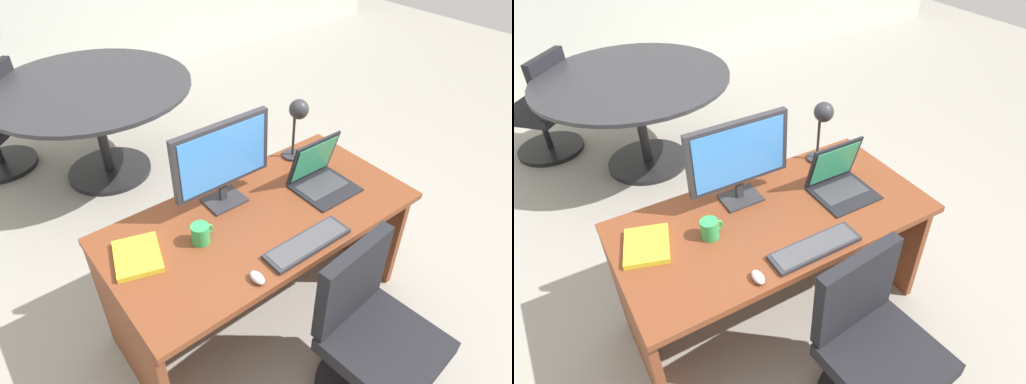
# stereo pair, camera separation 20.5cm
# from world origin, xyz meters

# --- Properties ---
(ground) EXTENTS (12.00, 12.00, 0.00)m
(ground) POSITION_xyz_m (0.00, 1.50, 0.00)
(ground) COLOR gray
(desk) EXTENTS (1.56, 0.78, 0.73)m
(desk) POSITION_xyz_m (0.00, 0.05, 0.51)
(desk) COLOR brown
(desk) RESTS_ON ground
(monitor) EXTENTS (0.53, 0.16, 0.45)m
(monitor) POSITION_xyz_m (-0.08, 0.20, 1.00)
(monitor) COLOR #2D2D33
(monitor) RESTS_ON desk
(laptop) EXTENTS (0.30, 0.28, 0.27)m
(laptop) POSITION_xyz_m (0.40, 0.02, 0.81)
(laptop) COLOR black
(laptop) RESTS_ON desk
(keyboard) EXTENTS (0.44, 0.13, 0.02)m
(keyboard) POSITION_xyz_m (0.04, -0.30, 0.74)
(keyboard) COLOR #2D2D33
(keyboard) RESTS_ON desk
(mouse) EXTENTS (0.05, 0.08, 0.04)m
(mouse) POSITION_xyz_m (-0.27, -0.32, 0.75)
(mouse) COLOR silver
(mouse) RESTS_ON desk
(desk_lamp) EXTENTS (0.12, 0.14, 0.37)m
(desk_lamp) POSITION_xyz_m (0.48, 0.28, 1.00)
(desk_lamp) COLOR #2D2D33
(desk_lamp) RESTS_ON desk
(book) EXTENTS (0.26, 0.29, 0.03)m
(book) POSITION_xyz_m (-0.61, 0.10, 0.74)
(book) COLOR yellow
(book) RESTS_ON desk
(coffee_mug) EXTENTS (0.11, 0.08, 0.10)m
(coffee_mug) POSITION_xyz_m (-0.33, 0.02, 0.78)
(coffee_mug) COLOR green
(coffee_mug) RESTS_ON desk
(office_chair) EXTENTS (0.56, 0.56, 0.87)m
(office_chair) POSITION_xyz_m (0.10, -0.70, 0.36)
(office_chair) COLOR black
(office_chair) RESTS_ON ground
(meeting_table) EXTENTS (1.50, 1.50, 0.79)m
(meeting_table) POSITION_xyz_m (-0.13, 1.87, 0.61)
(meeting_table) COLOR black
(meeting_table) RESTS_ON ground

